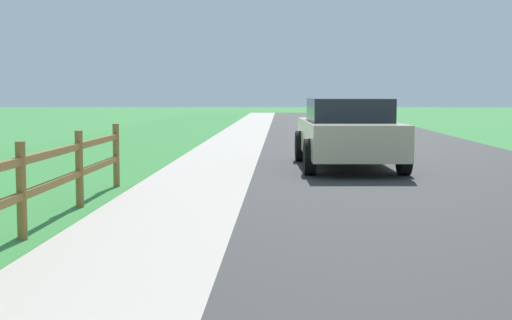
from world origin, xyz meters
TOP-DOWN VIEW (x-y plane):
  - ground_plane at (0.00, 25.00)m, footprint 120.00×120.00m
  - road_asphalt at (3.50, 27.00)m, footprint 7.00×66.00m
  - curb_concrete at (-3.00, 27.00)m, footprint 6.00×66.00m
  - grass_verge at (-4.50, 27.00)m, footprint 5.00×66.00m
  - parked_suv_beige at (2.00, 14.96)m, footprint 2.23×4.90m

SIDE VIEW (x-z plane):
  - ground_plane at x=0.00m, z-range 0.00..0.00m
  - road_asphalt at x=3.50m, z-range 0.00..0.01m
  - curb_concrete at x=-3.00m, z-range 0.00..0.01m
  - grass_verge at x=-4.50m, z-range 0.00..0.01m
  - parked_suv_beige at x=2.00m, z-range 0.02..1.52m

